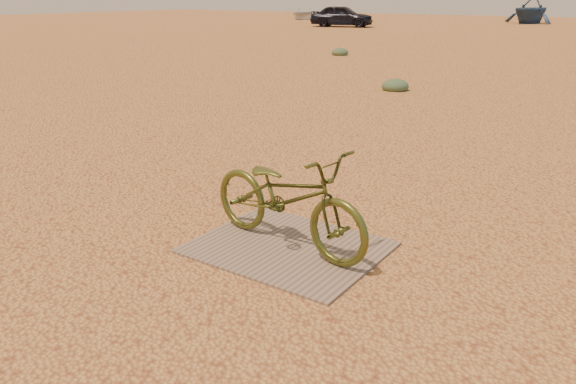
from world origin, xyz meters
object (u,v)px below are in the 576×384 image
Objects in this scene: bicycle at (287,197)px; boat_near_left at (305,13)px; plywood_board at (288,247)px; boat_far_left at (531,8)px; car at (342,16)px.

boat_near_left is (-26.37, 41.25, 0.01)m from bicycle.
boat_far_left is at bearing 99.78° from plywood_board.
plywood_board is 0.34× the size of boat_near_left.
car reaches higher than bicycle.
car reaches higher than plywood_board.
car is (-17.34, 31.89, 0.72)m from plywood_board.
boat_near_left is 19.01m from boat_far_left.
boat_far_left is (9.74, 12.19, 0.41)m from car.
plywood_board is 36.31m from car.
car is 0.99× the size of boat_far_left.
boat_far_left reaches higher than plywood_board.
car is 0.91× the size of boat_near_left.
bicycle is at bearing -61.78° from boat_far_left.
plywood_board is at bearing -61.77° from boat_far_left.
bicycle is 36.28m from car.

